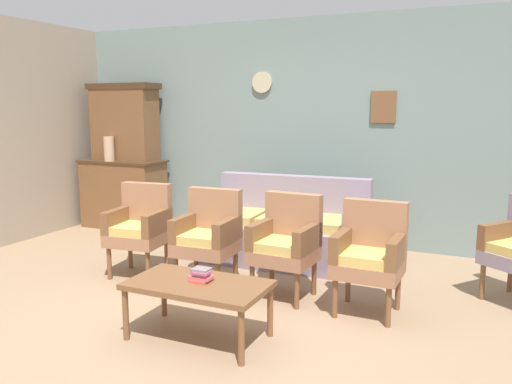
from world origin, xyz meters
The scene contains 12 objects.
ground_plane centered at (0.00, 0.00, 0.00)m, with size 7.68×7.68×0.00m, color #997A5B.
wall_back_with_decor centered at (0.00, 2.63, 1.35)m, with size 6.40×0.09×2.70m.
side_cabinet centered at (-2.54, 2.25, 0.47)m, with size 1.16×0.55×0.93m.
cabinet_upper_hutch centered at (-2.54, 2.33, 1.45)m, with size 0.99×0.38×1.03m.
vase_on_cabinet centered at (-2.61, 2.08, 1.10)m, with size 0.14×0.14×0.33m, color tan.
floral_couch centered at (0.09, 1.66, 0.33)m, with size 1.76×0.88×0.90m.
armchair_by_doorway centered at (-1.06, 0.64, 0.50)m, with size 0.57×0.54×0.90m.
armchair_near_cabinet centered at (-0.28, 0.62, 0.50)m, with size 0.54×0.51×0.90m.
armchair_near_couch_end centered at (0.47, 0.67, 0.50)m, with size 0.55×0.52×0.90m.
armchair_row_middle centered at (1.21, 0.61, 0.50)m, with size 0.53×0.50×0.90m.
coffee_table centered at (0.20, -0.39, 0.38)m, with size 1.00×0.56×0.42m.
book_stack_on_table centered at (0.21, -0.35, 0.46)m, with size 0.16×0.13×0.09m.
Camera 1 is at (2.05, -3.47, 1.66)m, focal length 36.69 mm.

